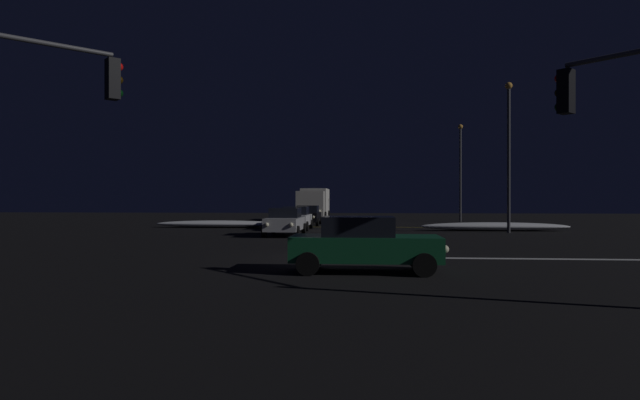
% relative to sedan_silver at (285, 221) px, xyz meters
% --- Properties ---
extents(ground, '(120.00, 120.00, 0.10)m').
position_rel_sedan_silver_xyz_m(ground, '(3.54, -10.84, -0.85)').
color(ground, black).
extents(stop_line_north, '(0.35, 14.85, 0.01)m').
position_rel_sedan_silver_xyz_m(stop_line_north, '(3.54, -2.18, -0.80)').
color(stop_line_north, white).
rests_on(stop_line_north, ground).
extents(centre_line_ns, '(22.00, 0.15, 0.01)m').
position_rel_sedan_silver_xyz_m(centre_line_ns, '(3.54, 9.42, -0.80)').
color(centre_line_ns, yellow).
rests_on(centre_line_ns, ground).
extents(crosswalk_bar_east, '(14.85, 0.40, 0.01)m').
position_rel_sedan_silver_xyz_m(crosswalk_bar_east, '(12.29, -10.84, -0.80)').
color(crosswalk_bar_east, white).
rests_on(crosswalk_bar_east, ground).
extents(snow_bank_left_curb, '(9.62, 1.50, 0.52)m').
position_rel_sedan_silver_xyz_m(snow_bank_left_curb, '(-5.91, 7.93, -0.54)').
color(snow_bank_left_curb, white).
rests_on(snow_bank_left_curb, ground).
extents(snow_bank_right_curb, '(9.56, 1.50, 0.56)m').
position_rel_sedan_silver_xyz_m(snow_bank_right_curb, '(12.99, 5.56, -0.52)').
color(snow_bank_right_curb, white).
rests_on(snow_bank_right_curb, ground).
extents(sedan_silver, '(2.02, 4.33, 1.57)m').
position_rel_sedan_silver_xyz_m(sedan_silver, '(0.00, 0.00, 0.00)').
color(sedan_silver, '#B7B7BC').
rests_on(sedan_silver, ground).
extents(sedan_white, '(2.02, 4.33, 1.57)m').
position_rel_sedan_silver_xyz_m(sedan_white, '(-0.13, 5.74, 0.00)').
color(sedan_white, silver).
rests_on(sedan_white, ground).
extents(sedan_black, '(2.02, 4.33, 1.57)m').
position_rel_sedan_silver_xyz_m(sedan_black, '(0.02, 12.05, 0.00)').
color(sedan_black, black).
rests_on(sedan_black, ground).
extents(box_truck, '(2.68, 8.28, 3.08)m').
position_rel_sedan_silver_xyz_m(box_truck, '(-0.21, 19.81, 0.91)').
color(box_truck, beige).
rests_on(box_truck, ground).
extents(sedan_green_crossing, '(4.33, 2.02, 1.57)m').
position_rel_sedan_silver_xyz_m(sedan_green_crossing, '(4.45, -14.55, 0.00)').
color(sedan_green_crossing, '#14512D').
rests_on(sedan_green_crossing, ground).
extents(streetlamp_right_far, '(0.44, 0.44, 8.93)m').
position_rel_sedan_silver_xyz_m(streetlamp_right_far, '(13.29, 19.42, 4.35)').
color(streetlamp_right_far, '#424247').
rests_on(streetlamp_right_far, ground).
extents(streetlamp_right_near, '(0.44, 0.44, 9.22)m').
position_rel_sedan_silver_xyz_m(streetlamp_right_near, '(13.29, 3.42, 4.50)').
color(streetlamp_right_near, '#424247').
rests_on(streetlamp_right_near, ground).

